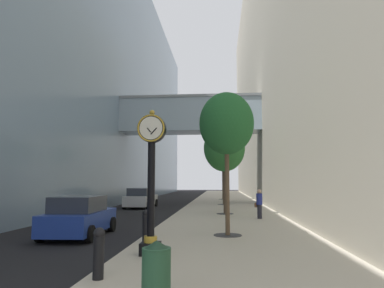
% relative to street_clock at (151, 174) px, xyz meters
% --- Properties ---
extents(ground_plane, '(110.00, 110.00, 0.00)m').
position_rel_street_clock_xyz_m(ground_plane, '(-0.97, 20.85, -2.46)').
color(ground_plane, black).
rests_on(ground_plane, ground).
extents(sidewalk_right, '(6.80, 80.00, 0.14)m').
position_rel_street_clock_xyz_m(sidewalk_right, '(2.43, 23.85, -2.39)').
color(sidewalk_right, '#BCB29E').
rests_on(sidewalk_right, ground).
extents(building_block_left, '(22.62, 80.00, 27.89)m').
position_rel_street_clock_xyz_m(building_block_left, '(-11.91, 23.83, 11.44)').
color(building_block_left, '#758EA8').
rests_on(building_block_left, ground).
extents(building_block_right, '(9.00, 80.00, 31.39)m').
position_rel_street_clock_xyz_m(building_block_right, '(10.33, 23.85, 13.23)').
color(building_block_right, '#A89E89').
rests_on(building_block_right, ground).
extents(street_clock, '(0.84, 0.55, 4.24)m').
position_rel_street_clock_xyz_m(street_clock, '(0.00, 0.00, 0.00)').
color(street_clock, black).
rests_on(street_clock, sidewalk_right).
extents(bollard_nearest, '(0.25, 0.25, 1.10)m').
position_rel_street_clock_xyz_m(bollard_nearest, '(-0.62, -2.49, -1.75)').
color(bollard_nearest, black).
rests_on(bollard_nearest, sidewalk_right).
extents(bollard_third, '(0.25, 0.25, 1.10)m').
position_rel_street_clock_xyz_m(bollard_third, '(-0.62, 2.16, -1.75)').
color(bollard_third, black).
rests_on(bollard_third, sidewalk_right).
extents(street_tree_near, '(2.20, 2.20, 5.70)m').
position_rel_street_clock_xyz_m(street_tree_near, '(2.30, 3.68, 2.07)').
color(street_tree_near, '#333335').
rests_on(street_tree_near, sidewalk_right).
extents(street_tree_mid_near, '(2.71, 2.71, 5.83)m').
position_rel_street_clock_xyz_m(street_tree_mid_near, '(2.30, 12.33, 1.94)').
color(street_tree_mid_near, '#333335').
rests_on(street_tree_mid_near, sidewalk_right).
extents(street_tree_mid_far, '(2.14, 2.14, 6.02)m').
position_rel_street_clock_xyz_m(street_tree_mid_far, '(2.30, 20.97, 2.43)').
color(street_tree_mid_far, '#333335').
rests_on(street_tree_mid_far, sidewalk_right).
extents(street_tree_far, '(2.11, 2.11, 6.55)m').
position_rel_street_clock_xyz_m(street_tree_far, '(2.30, 29.62, 2.96)').
color(street_tree_far, '#333335').
rests_on(street_tree_far, sidewalk_right).
extents(trash_bin, '(0.53, 0.53, 1.05)m').
position_rel_street_clock_xyz_m(trash_bin, '(0.88, -3.68, -1.79)').
color(trash_bin, '#234C33').
rests_on(trash_bin, sidewalk_right).
extents(pedestrian_walking, '(0.51, 0.51, 1.64)m').
position_rel_street_clock_xyz_m(pedestrian_walking, '(4.21, 9.74, -1.46)').
color(pedestrian_walking, '#23232D').
rests_on(pedestrian_walking, sidewalk_right).
extents(car_silver_near, '(2.19, 4.60, 1.66)m').
position_rel_street_clock_xyz_m(car_silver_near, '(-4.70, 18.48, -1.66)').
color(car_silver_near, '#B7BABF').
rests_on(car_silver_near, ground).
extents(car_blue_mid, '(2.20, 4.19, 1.64)m').
position_rel_street_clock_xyz_m(car_blue_mid, '(-3.73, 3.74, -1.67)').
color(car_blue_mid, navy).
rests_on(car_blue_mid, ground).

